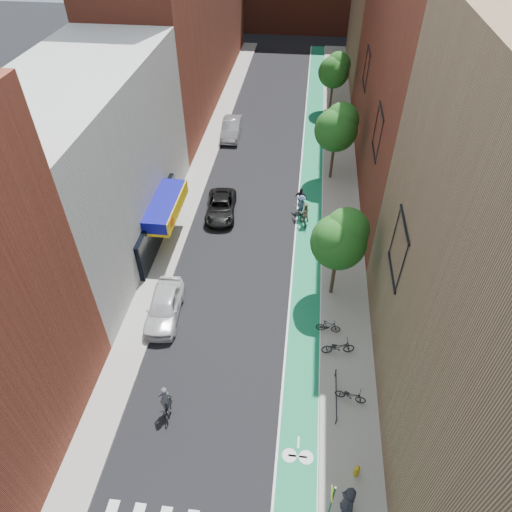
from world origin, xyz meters
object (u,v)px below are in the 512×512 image
(cyclist_lead, at_px, (166,405))
(pedestrian, at_px, (349,500))
(fire_hydrant, at_px, (357,471))
(cyclist_lane_near, at_px, (304,217))
(cyclist_lane_far, at_px, (301,208))
(parked_car_silver, at_px, (231,128))
(parked_car_black, at_px, (221,207))
(parked_car_white, at_px, (164,307))
(cyclist_lane_mid, at_px, (300,203))

(cyclist_lead, height_order, pedestrian, cyclist_lead)
(pedestrian, bearing_deg, cyclist_lead, -125.67)
(fire_hydrant, bearing_deg, cyclist_lane_near, 99.45)
(cyclist_lane_far, xyz_separation_m, pedestrian, (2.91, -21.17, 0.19))
(parked_car_silver, bearing_deg, parked_car_black, -86.60)
(pedestrian, height_order, fire_hydrant, pedestrian)
(parked_car_white, xyz_separation_m, cyclist_lead, (1.86, -6.38, -0.05))
(cyclist_lane_near, xyz_separation_m, cyclist_lane_mid, (-0.37, 1.78, -0.01))
(cyclist_lead, xyz_separation_m, cyclist_lane_near, (6.31, 16.58, 0.03))
(parked_car_silver, xyz_separation_m, cyclist_lane_far, (7.53, -12.80, 0.04))
(cyclist_lane_mid, distance_m, pedestrian, 22.16)
(parked_car_black, relative_size, cyclist_lane_near, 2.54)
(cyclist_lane_near, bearing_deg, cyclist_lead, 56.56)
(cyclist_lane_near, height_order, cyclist_lane_mid, cyclist_lane_mid)
(parked_car_black, bearing_deg, parked_car_silver, 89.83)
(cyclist_lane_mid, bearing_deg, cyclist_lead, 86.69)
(parked_car_white, height_order, pedestrian, pedestrian)
(cyclist_lane_mid, xyz_separation_m, fire_hydrant, (3.48, -20.46, -0.22))
(parked_car_silver, height_order, cyclist_lane_near, cyclist_lane_near)
(cyclist_lead, bearing_deg, parked_car_black, -102.44)
(cyclist_lane_far, bearing_deg, cyclist_lane_near, 102.69)
(parked_car_silver, relative_size, cyclist_lane_mid, 2.40)
(parked_car_silver, relative_size, pedestrian, 2.77)
(parked_car_black, height_order, cyclist_lane_near, cyclist_lane_near)
(cyclist_lead, xyz_separation_m, pedestrian, (8.95, -3.60, 0.30))
(parked_car_white, relative_size, cyclist_lane_mid, 2.29)
(cyclist_lane_near, xyz_separation_m, pedestrian, (2.64, -20.18, 0.27))
(cyclist_lane_near, xyz_separation_m, cyclist_lane_far, (-0.28, 0.99, 0.08))
(parked_car_white, bearing_deg, fire_hydrant, -40.75)
(fire_hydrant, bearing_deg, cyclist_lane_mid, 99.65)
(parked_car_silver, xyz_separation_m, fire_hydrant, (10.91, -32.47, -0.27))
(cyclist_lead, bearing_deg, cyclist_lane_mid, -121.23)
(parked_car_black, height_order, cyclist_lane_far, cyclist_lane_far)
(parked_car_white, xyz_separation_m, cyclist_lane_mid, (7.80, 11.98, -0.03))
(cyclist_lane_mid, height_order, pedestrian, cyclist_lane_mid)
(parked_car_silver, height_order, fire_hydrant, parked_car_silver)
(parked_car_black, distance_m, cyclist_lane_near, 6.60)
(cyclist_lead, relative_size, cyclist_lane_mid, 1.03)
(pedestrian, bearing_deg, cyclist_lane_near, 173.69)
(parked_car_black, distance_m, cyclist_lane_mid, 6.30)
(cyclist_lane_mid, xyz_separation_m, cyclist_lane_far, (0.09, -0.79, 0.08))
(cyclist_lane_far, distance_m, fire_hydrant, 19.97)
(parked_car_silver, relative_size, cyclist_lead, 2.34)
(parked_car_white, height_order, cyclist_lead, cyclist_lead)
(cyclist_lane_near, height_order, pedestrian, pedestrian)
(parked_car_white, xyz_separation_m, pedestrian, (10.81, -9.98, 0.24))
(cyclist_lane_far, relative_size, fire_hydrant, 2.60)
(parked_car_silver, xyz_separation_m, cyclist_lane_mid, (7.43, -12.01, -0.05))
(parked_car_white, bearing_deg, cyclist_lane_mid, 53.13)
(parked_car_white, height_order, cyclist_lane_far, cyclist_lane_far)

